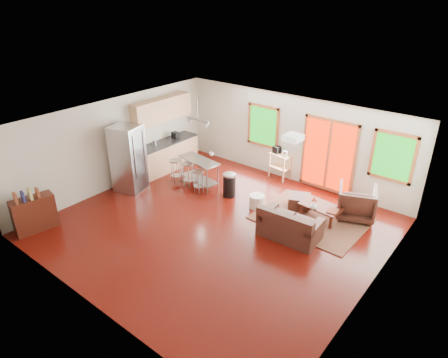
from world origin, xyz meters
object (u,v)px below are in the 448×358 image
Objects in this scene: ottoman at (299,202)px; refrigerator at (129,158)px; kitchen_cart at (280,157)px; island at (199,168)px; armchair at (357,201)px; rug at (311,219)px; coffee_table at (321,207)px; loveseat at (289,226)px.

refrigerator is (-4.39, -2.07, 0.78)m from ottoman.
island is at bearing -129.18° from kitchen_cart.
kitchen_cart is at bearing 32.39° from refrigerator.
kitchen_cart is at bearing -37.22° from armchair.
rug is at bearing -39.33° from kitchen_cart.
rug is 4.85× the size of ottoman.
ottoman is at bearing 12.82° from island.
rug is at bearing -143.07° from coffee_table.
kitchen_cart is (-1.92, 1.58, 0.67)m from rug.
rug is 2.57m from kitchen_cart.
loveseat is 3.54m from island.
armchair is 2.85m from kitchen_cart.
ottoman is (-0.71, 0.19, -0.17)m from coffee_table.
loveseat is 1.22m from coffee_table.
loveseat is at bearing -11.55° from island.
ottoman is at bearing -41.80° from kitchen_cart.
loveseat is 0.75× the size of refrigerator.
coffee_table is 3.71m from island.
kitchen_cart is (1.57, 1.93, 0.11)m from island.
rug is at bearing -31.77° from ottoman.
kitchen_cart is at bearing 145.68° from coffee_table.
armchair reaches higher than ottoman.
rug is 2.47× the size of coffee_table.
coffee_table is 0.75m from ottoman.
coffee_table is at bearing 25.27° from armchair.
island is at bearing -167.18° from ottoman.
island reaches higher than coffee_table.
refrigerator reaches higher than armchair.
armchair reaches higher than rug.
loveseat is (-0.03, -1.06, 0.28)m from rug.
coffee_table reaches higher than ottoman.
kitchen_cart reaches higher than ottoman.
coffee_table is at bearing 76.60° from loveseat.
refrigerator is (-5.73, -2.56, 0.49)m from armchair.
rug is 1.24m from armchair.
refrigerator is at bearing 2.38° from armchair.
refrigerator is (-5.09, -1.88, 0.61)m from coffee_table.
loveseat reaches higher than coffee_table.
refrigerator is at bearing -159.73° from coffee_table.
refrigerator reaches higher than ottoman.
refrigerator is at bearing -154.76° from ottoman.
coffee_table is (0.22, 1.19, 0.05)m from loveseat.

